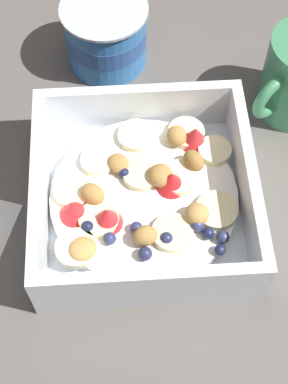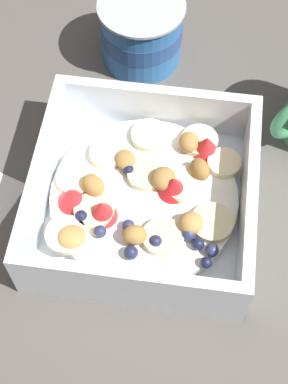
% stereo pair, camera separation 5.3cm
% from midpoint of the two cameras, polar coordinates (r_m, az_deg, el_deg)
% --- Properties ---
extents(ground_plane, '(2.40, 2.40, 0.00)m').
position_cam_midpoint_polar(ground_plane, '(0.57, 1.99, -0.40)').
color(ground_plane, '#56514C').
extents(fruit_bowl, '(0.20, 0.20, 0.06)m').
position_cam_midpoint_polar(fruit_bowl, '(0.54, 2.83, -0.70)').
color(fruit_bowl, white).
rests_on(fruit_bowl, ground).
extents(yogurt_cup, '(0.09, 0.09, 0.07)m').
position_cam_midpoint_polar(yogurt_cup, '(0.65, 2.18, 15.21)').
color(yogurt_cup, '#3370B7').
rests_on(yogurt_cup, ground).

